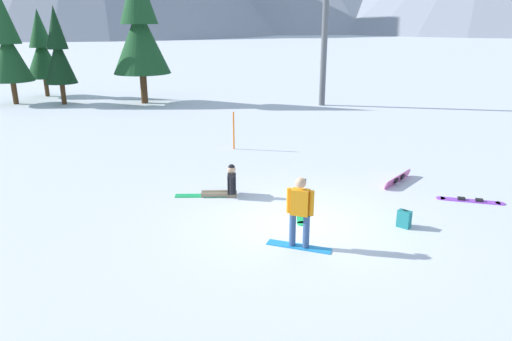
{
  "coord_description": "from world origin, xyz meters",
  "views": [
    {
      "loc": [
        -2.58,
        -11.03,
        5.0
      ],
      "look_at": [
        -0.87,
        1.42,
        1.0
      ],
      "focal_mm": 33.53,
      "sensor_mm": 36.0,
      "label": 1
    }
  ],
  "objects_px": {
    "loose_snowboard_far_spare": "(470,200)",
    "pine_tree_tall": "(8,46)",
    "loose_snowboard_near_right": "(301,211)",
    "snowboarder_midground": "(226,185)",
    "snowboarder_foreground": "(300,211)",
    "loose_snowboard_near_left": "(398,179)",
    "trail_marker_pole": "(234,131)",
    "pine_tree_broad": "(140,27)",
    "pine_tree_slender": "(58,52)",
    "backpack_teal": "(404,219)",
    "pine_tree_leaning": "(42,49)",
    "ski_lift_tower": "(326,11)"
  },
  "relations": [
    {
      "from": "loose_snowboard_far_spare",
      "to": "backpack_teal",
      "type": "xyz_separation_m",
      "value": [
        -2.66,
        -1.43,
        0.19
      ]
    },
    {
      "from": "loose_snowboard_near_right",
      "to": "ski_lift_tower",
      "type": "distance_m",
      "value": 17.89
    },
    {
      "from": "loose_snowboard_near_left",
      "to": "pine_tree_leaning",
      "type": "bearing_deg",
      "value": 128.33
    },
    {
      "from": "snowboarder_foreground",
      "to": "loose_snowboard_far_spare",
      "type": "distance_m",
      "value": 5.98
    },
    {
      "from": "loose_snowboard_near_left",
      "to": "ski_lift_tower",
      "type": "bearing_deg",
      "value": 84.34
    },
    {
      "from": "loose_snowboard_near_right",
      "to": "trail_marker_pole",
      "type": "height_order",
      "value": "trail_marker_pole"
    },
    {
      "from": "snowboarder_foreground",
      "to": "trail_marker_pole",
      "type": "relative_size",
      "value": 1.12
    },
    {
      "from": "pine_tree_tall",
      "to": "pine_tree_broad",
      "type": "distance_m",
      "value": 7.92
    },
    {
      "from": "pine_tree_leaning",
      "to": "pine_tree_tall",
      "type": "relative_size",
      "value": 0.9
    },
    {
      "from": "snowboarder_foreground",
      "to": "loose_snowboard_near_left",
      "type": "height_order",
      "value": "snowboarder_foreground"
    },
    {
      "from": "loose_snowboard_near_left",
      "to": "pine_tree_tall",
      "type": "relative_size",
      "value": 0.23
    },
    {
      "from": "backpack_teal",
      "to": "pine_tree_broad",
      "type": "bearing_deg",
      "value": 112.01
    },
    {
      "from": "snowboarder_foreground",
      "to": "pine_tree_broad",
      "type": "bearing_deg",
      "value": 104.08
    },
    {
      "from": "pine_tree_tall",
      "to": "pine_tree_leaning",
      "type": "bearing_deg",
      "value": 70.31
    },
    {
      "from": "snowboarder_foreground",
      "to": "pine_tree_tall",
      "type": "distance_m",
      "value": 25.05
    },
    {
      "from": "backpack_teal",
      "to": "pine_tree_broad",
      "type": "height_order",
      "value": "pine_tree_broad"
    },
    {
      "from": "pine_tree_tall",
      "to": "pine_tree_broad",
      "type": "relative_size",
      "value": 0.76
    },
    {
      "from": "trail_marker_pole",
      "to": "snowboarder_foreground",
      "type": "bearing_deg",
      "value": -85.63
    },
    {
      "from": "loose_snowboard_near_left",
      "to": "pine_tree_leaning",
      "type": "xyz_separation_m",
      "value": [
        -16.03,
        20.28,
        2.94
      ]
    },
    {
      "from": "loose_snowboard_near_right",
      "to": "pine_tree_leaning",
      "type": "height_order",
      "value": "pine_tree_leaning"
    },
    {
      "from": "loose_snowboard_near_right",
      "to": "snowboarder_midground",
      "type": "bearing_deg",
      "value": 141.74
    },
    {
      "from": "loose_snowboard_far_spare",
      "to": "loose_snowboard_near_left",
      "type": "bearing_deg",
      "value": 127.51
    },
    {
      "from": "loose_snowboard_far_spare",
      "to": "pine_tree_tall",
      "type": "xyz_separation_m",
      "value": [
        -18.48,
        19.12,
        3.41
      ]
    },
    {
      "from": "loose_snowboard_near_left",
      "to": "pine_tree_broad",
      "type": "xyz_separation_m",
      "value": [
        -9.28,
        16.58,
        4.37
      ]
    },
    {
      "from": "trail_marker_pole",
      "to": "pine_tree_broad",
      "type": "bearing_deg",
      "value": 110.93
    },
    {
      "from": "backpack_teal",
      "to": "trail_marker_pole",
      "type": "relative_size",
      "value": 0.31
    },
    {
      "from": "loose_snowboard_near_right",
      "to": "pine_tree_tall",
      "type": "xyz_separation_m",
      "value": [
        -13.5,
        19.25,
        3.41
      ]
    },
    {
      "from": "snowboarder_midground",
      "to": "loose_snowboard_near_left",
      "type": "bearing_deg",
      "value": 4.3
    },
    {
      "from": "pine_tree_broad",
      "to": "snowboarder_midground",
      "type": "bearing_deg",
      "value": -77.56
    },
    {
      "from": "loose_snowboard_near_left",
      "to": "trail_marker_pole",
      "type": "bearing_deg",
      "value": 134.57
    },
    {
      "from": "pine_tree_broad",
      "to": "backpack_teal",
      "type": "bearing_deg",
      "value": -67.99
    },
    {
      "from": "pine_tree_tall",
      "to": "pine_tree_broad",
      "type": "xyz_separation_m",
      "value": [
        7.82,
        -0.73,
        1.07
      ]
    },
    {
      "from": "pine_tree_slender",
      "to": "snowboarder_foreground",
      "type": "bearing_deg",
      "value": -64.29
    },
    {
      "from": "loose_snowboard_near_left",
      "to": "pine_tree_slender",
      "type": "height_order",
      "value": "pine_tree_slender"
    },
    {
      "from": "pine_tree_leaning",
      "to": "pine_tree_tall",
      "type": "xyz_separation_m",
      "value": [
        -1.06,
        -2.97,
        0.36
      ]
    },
    {
      "from": "trail_marker_pole",
      "to": "snowboarder_midground",
      "type": "bearing_deg",
      "value": -97.84
    },
    {
      "from": "snowboarder_foreground",
      "to": "ski_lift_tower",
      "type": "relative_size",
      "value": 0.18
    },
    {
      "from": "trail_marker_pole",
      "to": "pine_tree_tall",
      "type": "height_order",
      "value": "pine_tree_tall"
    },
    {
      "from": "snowboarder_midground",
      "to": "backpack_teal",
      "type": "relative_size",
      "value": 3.9
    },
    {
      "from": "loose_snowboard_near_right",
      "to": "ski_lift_tower",
      "type": "xyz_separation_m",
      "value": [
        5.02,
        16.29,
        5.41
      ]
    },
    {
      "from": "snowboarder_foreground",
      "to": "pine_tree_leaning",
      "type": "xyz_separation_m",
      "value": [
        -11.91,
        24.25,
        2.19
      ]
    },
    {
      "from": "loose_snowboard_near_right",
      "to": "pine_tree_slender",
      "type": "bearing_deg",
      "value": 119.32
    },
    {
      "from": "loose_snowboard_near_right",
      "to": "pine_tree_leaning",
      "type": "relative_size",
      "value": 0.33
    },
    {
      "from": "loose_snowboard_near_right",
      "to": "pine_tree_tall",
      "type": "bearing_deg",
      "value": 125.03
    },
    {
      "from": "snowboarder_foreground",
      "to": "backpack_teal",
      "type": "distance_m",
      "value": 3.03
    },
    {
      "from": "trail_marker_pole",
      "to": "pine_tree_slender",
      "type": "xyz_separation_m",
      "value": [
        -9.33,
        11.94,
        2.39
      ]
    },
    {
      "from": "pine_tree_slender",
      "to": "pine_tree_tall",
      "type": "height_order",
      "value": "pine_tree_tall"
    },
    {
      "from": "ski_lift_tower",
      "to": "pine_tree_broad",
      "type": "bearing_deg",
      "value": 168.26
    },
    {
      "from": "loose_snowboard_near_left",
      "to": "loose_snowboard_far_spare",
      "type": "distance_m",
      "value": 2.28
    },
    {
      "from": "loose_snowboard_far_spare",
      "to": "pine_tree_slender",
      "type": "xyz_separation_m",
      "value": [
        -15.52,
        18.62,
        3.12
      ]
    }
  ]
}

